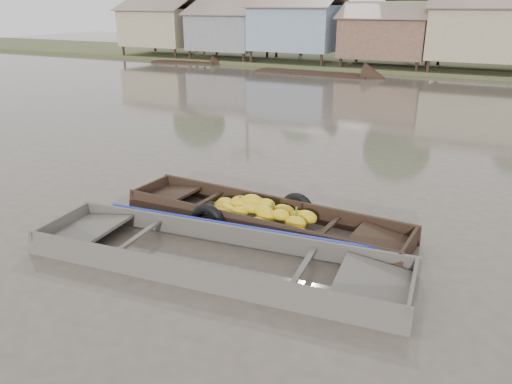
% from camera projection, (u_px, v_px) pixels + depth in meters
% --- Properties ---
extents(ground, '(120.00, 120.00, 0.00)m').
position_uv_depth(ground, '(215.00, 252.00, 9.45)').
color(ground, '#4B4439').
rests_on(ground, ground).
extents(riverbank, '(120.00, 12.47, 10.22)m').
position_uv_depth(riverbank, '(497.00, 25.00, 33.68)').
color(riverbank, '#384723').
rests_on(riverbank, ground).
extents(banana_boat, '(6.28, 1.80, 0.85)m').
position_uv_depth(banana_boat, '(259.00, 218.00, 10.52)').
color(banana_boat, black).
rests_on(banana_boat, ground).
extents(viewer_boat, '(7.08, 2.46, 0.56)m').
position_uv_depth(viewer_boat, '(216.00, 262.00, 8.97)').
color(viewer_boat, '#49443E').
rests_on(viewer_boat, ground).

